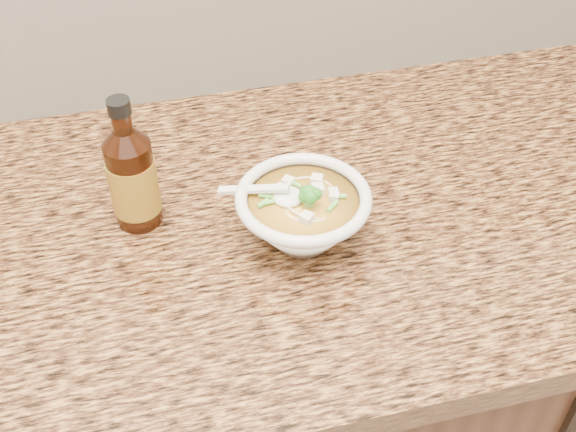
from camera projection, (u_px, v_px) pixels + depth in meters
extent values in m
cube|color=#341B0F|center=(171.00, 423.00, 1.28)|extent=(4.00, 0.65, 0.86)
cube|color=#A3733B|center=(135.00, 245.00, 0.97)|extent=(4.00, 0.68, 0.04)
cylinder|color=silver|center=(303.00, 236.00, 0.95)|extent=(0.07, 0.07, 0.01)
torus|color=silver|center=(303.00, 198.00, 0.91)|extent=(0.17, 0.17, 0.02)
torus|color=beige|center=(298.00, 194.00, 0.92)|extent=(0.10, 0.10, 0.00)
torus|color=beige|center=(307.00, 205.00, 0.91)|extent=(0.07, 0.07, 0.00)
torus|color=beige|center=(310.00, 204.00, 0.91)|extent=(0.10, 0.10, 0.00)
torus|color=beige|center=(305.00, 206.00, 0.91)|extent=(0.11, 0.11, 0.00)
torus|color=beige|center=(294.00, 206.00, 0.91)|extent=(0.10, 0.10, 0.00)
torus|color=beige|center=(297.00, 212.00, 0.91)|extent=(0.06, 0.06, 0.00)
torus|color=beige|center=(296.00, 211.00, 0.91)|extent=(0.06, 0.06, 0.00)
torus|color=beige|center=(304.00, 210.00, 0.91)|extent=(0.11, 0.11, 0.00)
torus|color=beige|center=(295.00, 211.00, 0.91)|extent=(0.05, 0.05, 0.00)
torus|color=beige|center=(306.00, 210.00, 0.92)|extent=(0.09, 0.09, 0.00)
cube|color=silver|center=(291.00, 188.00, 0.92)|extent=(0.02, 0.02, 0.01)
cube|color=silver|center=(272.00, 203.00, 0.90)|extent=(0.02, 0.02, 0.01)
cube|color=silver|center=(292.00, 211.00, 0.89)|extent=(0.02, 0.02, 0.01)
cube|color=silver|center=(304.00, 224.00, 0.87)|extent=(0.02, 0.02, 0.01)
cube|color=silver|center=(306.00, 209.00, 0.89)|extent=(0.02, 0.02, 0.01)
cube|color=silver|center=(292.00, 187.00, 0.92)|extent=(0.02, 0.02, 0.01)
cube|color=silver|center=(299.00, 208.00, 0.90)|extent=(0.02, 0.02, 0.01)
ellipsoid|color=#196014|center=(309.00, 195.00, 0.89)|extent=(0.03, 0.03, 0.03)
cylinder|color=#65BB48|center=(311.00, 216.00, 0.88)|extent=(0.02, 0.01, 0.01)
cylinder|color=#65BB48|center=(322.00, 204.00, 0.90)|extent=(0.02, 0.01, 0.01)
cylinder|color=#65BB48|center=(280.00, 196.00, 0.91)|extent=(0.02, 0.01, 0.01)
cylinder|color=#65BB48|center=(339.00, 191.00, 0.92)|extent=(0.01, 0.02, 0.01)
cylinder|color=#65BB48|center=(285.00, 185.00, 0.93)|extent=(0.02, 0.01, 0.01)
cylinder|color=#65BB48|center=(277.00, 180.00, 0.93)|extent=(0.01, 0.02, 0.01)
ellipsoid|color=silver|center=(288.00, 197.00, 0.91)|extent=(0.04, 0.04, 0.01)
cube|color=silver|center=(253.00, 189.00, 0.91)|extent=(0.09, 0.05, 0.02)
cylinder|color=#3A1607|center=(134.00, 183.00, 0.94)|extent=(0.08, 0.08, 0.13)
cylinder|color=#3A1607|center=(122.00, 122.00, 0.87)|extent=(0.03, 0.03, 0.03)
cylinder|color=black|center=(119.00, 107.00, 0.86)|extent=(0.04, 0.04, 0.02)
cylinder|color=red|center=(134.00, 185.00, 0.94)|extent=(0.08, 0.08, 0.08)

